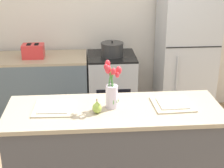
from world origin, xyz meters
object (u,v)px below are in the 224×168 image
Objects in this scene: pear_figurine at (97,107)px; flower_vase at (112,89)px; refrigerator at (185,56)px; cooking_pot at (112,49)px; stove_range at (112,88)px; plate_setting_left at (54,108)px; toaster at (33,51)px; plate_setting_right at (173,104)px.

flower_vase is at bearing 37.60° from pear_figurine.
pear_figurine is (-0.13, -0.10, -0.12)m from flower_vase.
refrigerator is 0.95m from cooking_pot.
stove_range is 0.53m from cooking_pot.
cooking_pot is (0.60, 1.54, 0.05)m from plate_setting_left.
toaster is 0.99× the size of cooking_pot.
plate_setting_right is (0.99, 0.00, 0.00)m from plate_setting_left.
toaster is at bearing 103.60° from plate_setting_left.
refrigerator is 6.03× the size of cooking_pot.
toaster is (-0.72, 1.63, 0.01)m from pear_figurine.
flower_vase is at bearing -124.21° from refrigerator.
refrigerator is 13.84× the size of pear_figurine.
toaster is (-0.97, -0.03, 0.53)m from stove_range.
flower_vase is at bearing -94.27° from stove_range.
plate_setting_left and plate_setting_right have the same top height.
plate_setting_right is 2.05m from toaster.
cooking_pot is (0.25, 1.64, 0.01)m from pear_figurine.
toaster is at bearing 118.98° from flower_vase.
refrigerator is 4.98× the size of plate_setting_right.
pear_figurine is at bearing -98.65° from cooking_pot.
stove_range is 1.10m from toaster.
plate_setting_right is at bearing 9.05° from pear_figurine.
plate_setting_left is at bearing -111.33° from cooking_pot.
refrigerator is at bearing 54.38° from pear_figurine.
stove_range is 2.18× the size of flower_vase.
pear_figurine is at bearing -98.37° from stove_range.
stove_range is at bearing -179.96° from refrigerator.
stove_range is 7.17× the size of pear_figurine.
refrigerator is at bearing 1.52° from cooking_pot.
toaster reaches higher than plate_setting_right.
flower_vase reaches higher than stove_range.
flower_vase is 1.19× the size of plate_setting_right.
refrigerator is 2.05m from pear_figurine.
cooking_pot is (0.00, -0.02, 0.53)m from stove_range.
toaster is (-1.92, -0.03, 0.12)m from refrigerator.
flower_vase is 3.29× the size of pear_figurine.
plate_setting_left is at bearing 163.79° from pear_figurine.
plate_setting_right is (-0.55, -1.57, 0.07)m from refrigerator.
refrigerator reaches higher than toaster.
pear_figurine reaches higher than plate_setting_right.
plate_setting_left is (-0.48, 0.00, -0.16)m from flower_vase.
stove_range is 1.03m from refrigerator.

